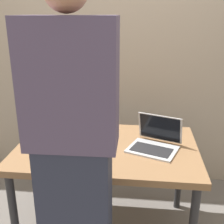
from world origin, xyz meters
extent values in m
cube|color=olive|center=(0.00, 0.00, 0.70)|extent=(1.25, 0.81, 0.04)
cylinder|color=#2D2D30|center=(-0.56, -0.35, 0.34)|extent=(0.05, 0.05, 0.68)
cylinder|color=#2D2D30|center=(-0.56, 0.35, 0.34)|extent=(0.05, 0.05, 0.68)
cylinder|color=#2D2D30|center=(0.56, 0.35, 0.34)|extent=(0.05, 0.05, 0.68)
cube|color=#B7BABC|center=(0.31, -0.04, 0.73)|extent=(0.38, 0.33, 0.01)
cube|color=#232326|center=(0.31, -0.05, 0.74)|extent=(0.30, 0.23, 0.00)
cube|color=#B7BABC|center=(0.36, 0.10, 0.84)|extent=(0.31, 0.16, 0.20)
cube|color=black|center=(0.36, 0.09, 0.84)|extent=(0.28, 0.14, 0.18)
cylinder|color=#333333|center=(-0.29, 0.14, 0.81)|extent=(0.06, 0.06, 0.16)
cone|color=#333333|center=(-0.29, 0.14, 0.90)|extent=(0.06, 0.06, 0.02)
cylinder|color=#333333|center=(-0.29, 0.14, 0.94)|extent=(0.02, 0.02, 0.06)
cylinder|color=#BFB74C|center=(-0.29, 0.14, 0.98)|extent=(0.03, 0.03, 0.01)
cylinder|color=#7DCAB2|center=(-0.29, 0.14, 0.81)|extent=(0.06, 0.06, 0.06)
cylinder|color=brown|center=(-0.19, 0.18, 0.81)|extent=(0.07, 0.07, 0.18)
cone|color=brown|center=(-0.19, 0.18, 0.92)|extent=(0.07, 0.07, 0.03)
cylinder|color=brown|center=(-0.19, 0.18, 0.96)|extent=(0.03, 0.03, 0.06)
cylinder|color=#BFB74C|center=(-0.19, 0.18, 1.00)|extent=(0.04, 0.04, 0.01)
cylinder|color=#A0B6C0|center=(-0.19, 0.18, 0.82)|extent=(0.07, 0.07, 0.06)
cylinder|color=#1E5123|center=(-0.24, 0.26, 0.81)|extent=(0.07, 0.07, 0.16)
cone|color=#1E5123|center=(-0.24, 0.26, 0.90)|extent=(0.07, 0.07, 0.02)
cylinder|color=#1E5123|center=(-0.24, 0.26, 0.95)|extent=(0.03, 0.03, 0.09)
cylinder|color=#BFB74C|center=(-0.24, 0.26, 1.00)|extent=(0.03, 0.03, 0.01)
cylinder|color=teal|center=(-0.24, 0.26, 0.81)|extent=(0.07, 0.07, 0.06)
cube|color=#594C6B|center=(-0.09, -0.56, 1.29)|extent=(0.43, 0.23, 0.59)
cube|color=tan|center=(0.00, 0.87, 1.30)|extent=(6.00, 0.10, 2.60)
camera|label=1|loc=(0.23, -1.78, 1.60)|focal=45.81mm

